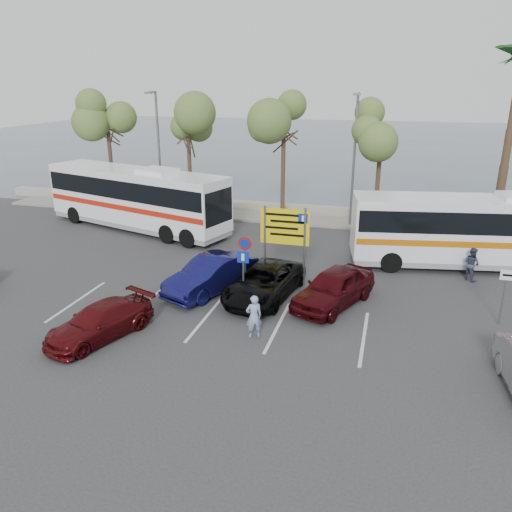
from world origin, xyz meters
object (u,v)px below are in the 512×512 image
(car_maroon, at_px, (100,322))
(pedestrian_far, at_px, (472,264))
(coach_bus_right, at_px, (477,234))
(pedestrian_near, at_px, (254,316))
(car_blue, at_px, (211,275))
(car_red, at_px, (334,288))
(coach_bus_left, at_px, (136,200))
(street_lamp_left, at_px, (158,147))
(street_lamp_right, at_px, (354,154))
(direction_sign, at_px, (285,233))
(suv_black, at_px, (264,282))

(car_maroon, distance_m, pedestrian_far, 16.52)
(coach_bus_right, bearing_deg, pedestrian_near, -130.98)
(car_blue, relative_size, car_red, 1.04)
(pedestrian_far, bearing_deg, coach_bus_left, 38.05)
(street_lamp_left, xyz_separation_m, car_maroon, (5.72, -17.02, -3.99))
(coach_bus_left, distance_m, car_blue, 11.27)
(car_blue, bearing_deg, street_lamp_right, 90.40)
(coach_bus_left, bearing_deg, direction_sign, -30.52)
(suv_black, distance_m, pedestrian_near, 3.54)
(street_lamp_right, height_order, pedestrian_near, street_lamp_right)
(car_red, bearing_deg, car_blue, -156.64)
(coach_bus_right, distance_m, car_blue, 13.15)
(direction_sign, bearing_deg, car_red, -34.57)
(street_lamp_right, height_order, car_red, street_lamp_right)
(direction_sign, relative_size, suv_black, 0.73)
(car_blue, bearing_deg, pedestrian_far, 44.38)
(car_blue, xyz_separation_m, pedestrian_near, (2.92, -3.50, 0.04))
(street_lamp_right, height_order, suv_black, street_lamp_right)
(car_maroon, xyz_separation_m, pedestrian_near, (5.32, 1.50, 0.21))
(pedestrian_far, bearing_deg, coach_bus_right, -51.70)
(street_lamp_left, height_order, pedestrian_far, street_lamp_left)
(coach_bus_right, xyz_separation_m, suv_black, (-9.08, -6.35, -1.04))
(coach_bus_right, xyz_separation_m, car_maroon, (-13.88, -11.35, -1.12))
(street_lamp_left, xyz_separation_m, direction_sign, (11.00, -10.32, -2.17))
(coach_bus_right, relative_size, pedestrian_near, 7.53)
(car_maroon, relative_size, car_red, 0.92)
(suv_black, bearing_deg, street_lamp_right, 87.03)
(street_lamp_right, xyz_separation_m, car_red, (0.47, -12.02, -3.83))
(street_lamp_left, bearing_deg, car_blue, -55.97)
(car_red, height_order, pedestrian_far, pedestrian_far)
(street_lamp_right, height_order, pedestrian_far, street_lamp_right)
(street_lamp_left, distance_m, pedestrian_near, 19.42)
(coach_bus_left, bearing_deg, car_maroon, -67.31)
(street_lamp_left, bearing_deg, street_lamp_right, 0.00)
(car_maroon, distance_m, pedestrian_near, 5.54)
(street_lamp_left, bearing_deg, car_red, -41.75)
(direction_sign, xyz_separation_m, coach_bus_right, (8.59, 4.65, -0.70))
(coach_bus_right, relative_size, car_red, 2.70)
(car_red, distance_m, suv_black, 2.95)
(street_lamp_left, bearing_deg, coach_bus_right, -16.14)
(street_lamp_right, relative_size, pedestrian_near, 4.93)
(car_red, bearing_deg, pedestrian_far, 61.05)
(pedestrian_near, bearing_deg, direction_sign, -120.80)
(street_lamp_left, xyz_separation_m, coach_bus_left, (0.27, -3.99, -2.77))
(street_lamp_left, distance_m, coach_bus_left, 4.87)
(coach_bus_right, bearing_deg, street_lamp_left, 163.86)
(street_lamp_left, relative_size, suv_black, 1.62)
(car_blue, bearing_deg, coach_bus_left, 156.86)
(coach_bus_left, height_order, suv_black, coach_bus_left)
(street_lamp_left, relative_size, pedestrian_near, 4.93)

